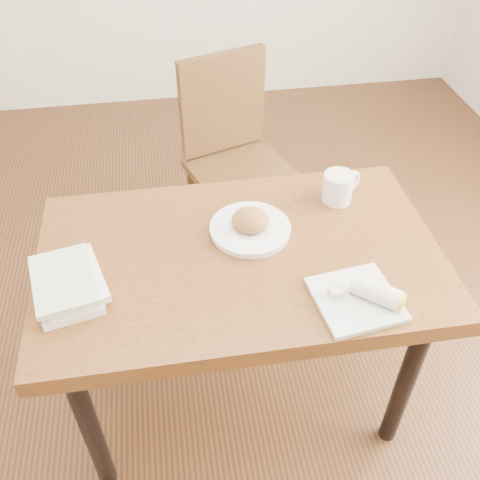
{
  "coord_description": "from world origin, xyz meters",
  "views": [
    {
      "loc": [
        -0.19,
        -1.15,
        1.85
      ],
      "look_at": [
        0.0,
        0.0,
        0.8
      ],
      "focal_mm": 40.0,
      "sensor_mm": 36.0,
      "label": 1
    }
  ],
  "objects": [
    {
      "name": "ground",
      "position": [
        0.0,
        0.0,
        -0.01
      ],
      "size": [
        4.0,
        5.0,
        0.01
      ],
      "primitive_type": "cube",
      "color": "#472814",
      "rests_on": "ground"
    },
    {
      "name": "table",
      "position": [
        0.0,
        0.0,
        0.66
      ],
      "size": [
        1.21,
        0.74,
        0.75
      ],
      "color": "brown",
      "rests_on": "ground"
    },
    {
      "name": "chair_far",
      "position": [
        0.12,
        0.87,
        0.55
      ],
      "size": [
        0.53,
        0.53,
        0.95
      ],
      "color": "#483014",
      "rests_on": "ground"
    },
    {
      "name": "plate_scone",
      "position": [
        0.05,
        0.09,
        0.78
      ],
      "size": [
        0.25,
        0.25,
        0.08
      ],
      "color": "white",
      "rests_on": "table"
    },
    {
      "name": "coffee_mug",
      "position": [
        0.37,
        0.21,
        0.8
      ],
      "size": [
        0.14,
        0.1,
        0.1
      ],
      "color": "white",
      "rests_on": "table"
    },
    {
      "name": "plate_burrito",
      "position": [
        0.3,
        -0.25,
        0.77
      ],
      "size": [
        0.25,
        0.25,
        0.07
      ],
      "color": "white",
      "rests_on": "table"
    },
    {
      "name": "book_stack",
      "position": [
        -0.49,
        -0.08,
        0.78
      ],
      "size": [
        0.23,
        0.28,
        0.06
      ],
      "color": "white",
      "rests_on": "table"
    }
  ]
}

